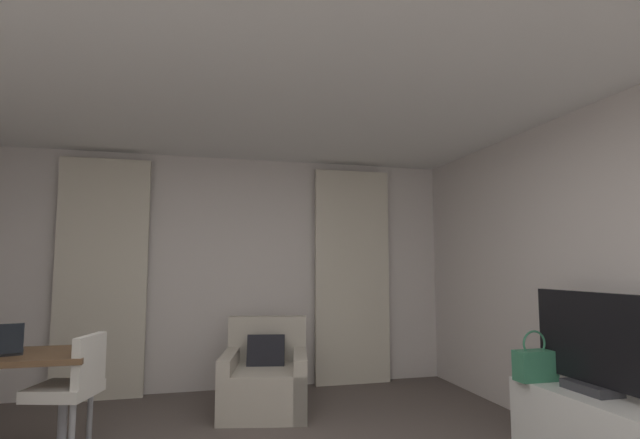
% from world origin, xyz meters
% --- Properties ---
extents(wall_window, '(5.12, 0.06, 2.60)m').
position_xyz_m(wall_window, '(0.00, 3.03, 1.30)').
color(wall_window, silver).
rests_on(wall_window, ground).
extents(ceiling, '(5.12, 6.12, 0.06)m').
position_xyz_m(ceiling, '(0.00, 0.00, 2.63)').
color(ceiling, white).
rests_on(ceiling, wall_left).
extents(curtain_left_panel, '(0.90, 0.06, 2.50)m').
position_xyz_m(curtain_left_panel, '(-1.38, 2.90, 1.25)').
color(curtain_left_panel, beige).
rests_on(curtain_left_panel, ground).
extents(curtain_right_panel, '(0.90, 0.06, 2.50)m').
position_xyz_m(curtain_right_panel, '(1.38, 2.90, 1.25)').
color(curtain_right_panel, beige).
rests_on(curtain_right_panel, ground).
extents(armchair, '(0.93, 0.98, 0.85)m').
position_xyz_m(armchair, '(0.24, 2.10, 0.28)').
color(armchair, '#B2A899').
rests_on(armchair, ground).
extents(desk_chair, '(0.49, 0.49, 0.88)m').
position_xyz_m(desk_chair, '(-1.24, 1.21, 0.39)').
color(desk_chair, gray).
rests_on(desk_chair, ground).
extents(tv_console, '(0.49, 1.14, 0.51)m').
position_xyz_m(tv_console, '(2.19, 0.21, 0.26)').
color(tv_console, white).
rests_on(tv_console, ground).
extents(tv_flatscreen, '(0.20, 0.91, 0.67)m').
position_xyz_m(tv_flatscreen, '(2.19, 0.24, 0.82)').
color(tv_flatscreen, '#333338').
rests_on(tv_flatscreen, tv_console).
extents(handbag_primary, '(0.30, 0.14, 0.37)m').
position_xyz_m(handbag_primary, '(2.05, 0.61, 0.63)').
color(handbag_primary, '#387F5B').
rests_on(handbag_primary, tv_console).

